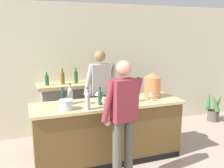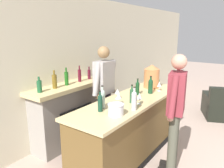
{
  "view_description": "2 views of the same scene",
  "coord_description": "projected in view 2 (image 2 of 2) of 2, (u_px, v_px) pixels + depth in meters",
  "views": [
    {
      "loc": [
        -1.49,
        -1.34,
        2.14
      ],
      "look_at": [
        -0.09,
        2.6,
        1.28
      ],
      "focal_mm": 40.0,
      "sensor_mm": 36.0,
      "label": 1
    },
    {
      "loc": [
        -3.14,
        0.75,
        2.1
      ],
      "look_at": [
        -0.24,
        2.81,
        1.21
      ],
      "focal_mm": 35.0,
      "sensor_mm": 36.0,
      "label": 2
    }
  ],
  "objects": [
    {
      "name": "armchair_black",
      "position": [
        223.0,
        107.0,
        5.3
      ],
      "size": [
        1.1,
        1.1,
        0.82
      ],
      "color": "black",
      "rests_on": "ground_plane"
    },
    {
      "name": "wall_back_panel",
      "position": [
        75.0,
        67.0,
        4.43
      ],
      "size": [
        12.0,
        0.07,
        2.75
      ],
      "color": "beige",
      "rests_on": "ground_plane"
    },
    {
      "name": "wine_glass_back_row",
      "position": [
        117.0,
        92.0,
        3.5
      ],
      "size": [
        0.08,
        0.08,
        0.16
      ],
      "color": "silver",
      "rests_on": "bar_counter"
    },
    {
      "name": "wine_bottle_riesling_slim",
      "position": [
        102.0,
        98.0,
        3.09
      ],
      "size": [
        0.08,
        0.08,
        0.33
      ],
      "color": "#A4B8AC",
      "rests_on": "bar_counter"
    },
    {
      "name": "wine_bottle_merlot_tall",
      "position": [
        150.0,
        86.0,
        3.8
      ],
      "size": [
        0.08,
        0.08,
        0.31
      ],
      "color": "#173F23",
      "rests_on": "bar_counter"
    },
    {
      "name": "bar_counter",
      "position": [
        131.0,
        128.0,
        3.65
      ],
      "size": [
        2.51,
        0.76,
        1.01
      ],
      "color": "brown",
      "rests_on": "ground_plane"
    },
    {
      "name": "wine_bottle_burgundy_dark",
      "position": [
        132.0,
        95.0,
        3.31
      ],
      "size": [
        0.06,
        0.06,
        0.29
      ],
      "color": "#254D30",
      "rests_on": "bar_counter"
    },
    {
      "name": "ice_bucket_steel",
      "position": [
        116.0,
        109.0,
        2.84
      ],
      "size": [
        0.22,
        0.22,
        0.15
      ],
      "color": "silver",
      "rests_on": "bar_counter"
    },
    {
      "name": "wine_bottle_cabernet_heavy",
      "position": [
        100.0,
        102.0,
        2.96
      ],
      "size": [
        0.07,
        0.07,
        0.3
      ],
      "color": "#143728",
      "rests_on": "bar_counter"
    },
    {
      "name": "wine_glass_by_dispenser",
      "position": [
        159.0,
        84.0,
        3.96
      ],
      "size": [
        0.07,
        0.07,
        0.17
      ],
      "color": "silver",
      "rests_on": "bar_counter"
    },
    {
      "name": "potted_plant_corner",
      "position": [
        155.0,
        90.0,
        6.65
      ],
      "size": [
        0.43,
        0.47,
        0.75
      ],
      "color": "#524E42",
      "rests_on": "ground_plane"
    },
    {
      "name": "person_bartender",
      "position": [
        104.0,
        92.0,
        3.9
      ],
      "size": [
        0.66,
        0.31,
        1.83
      ],
      "color": "#3C334A",
      "rests_on": "ground_plane"
    },
    {
      "name": "copper_dispenser",
      "position": [
        152.0,
        76.0,
        4.18
      ],
      "size": [
        0.3,
        0.34,
        0.45
      ],
      "color": "#BD7441",
      "rests_on": "bar_counter"
    },
    {
      "name": "fireplace_stone",
      "position": [
        68.0,
        113.0,
        4.09
      ],
      "size": [
        1.59,
        0.52,
        1.45
      ],
      "color": "gray",
      "rests_on": "ground_plane"
    },
    {
      "name": "wine_bottle_chardonnay_pale",
      "position": [
        134.0,
        100.0,
        3.0
      ],
      "size": [
        0.07,
        0.07,
        0.34
      ],
      "color": "#A7ADAE",
      "rests_on": "bar_counter"
    },
    {
      "name": "person_customer",
      "position": [
        175.0,
        110.0,
        3.1
      ],
      "size": [
        0.65,
        0.37,
        1.79
      ],
      "color": "#494A3C",
      "rests_on": "ground_plane"
    },
    {
      "name": "wine_bottle_rose_blush",
      "position": [
        137.0,
        88.0,
        3.72
      ],
      "size": [
        0.07,
        0.07,
        0.28
      ],
      "color": "#13381B",
      "rests_on": "bar_counter"
    },
    {
      "name": "wine_glass_front_left",
      "position": [
        119.0,
        96.0,
        3.24
      ],
      "size": [
        0.08,
        0.08,
        0.17
      ],
      "color": "silver",
      "rests_on": "bar_counter"
    },
    {
      "name": "wine_glass_front_right",
      "position": [
        139.0,
        96.0,
        3.25
      ],
      "size": [
        0.07,
        0.07,
        0.17
      ],
      "color": "silver",
      "rests_on": "bar_counter"
    }
  ]
}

